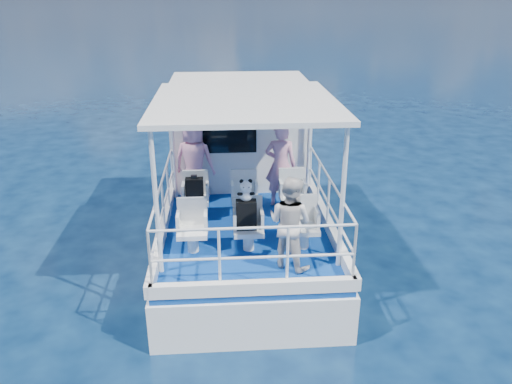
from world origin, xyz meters
TOP-DOWN VIEW (x-y plane):
  - ground at (0.00, 0.00)m, footprint 2000.00×2000.00m
  - hull at (0.00, 1.00)m, footprint 3.00×7.00m
  - deck at (0.00, 1.00)m, footprint 2.90×6.90m
  - cabin at (0.00, 2.30)m, footprint 2.85×2.00m
  - canopy at (0.00, -0.20)m, footprint 3.00×3.20m
  - canopy_posts at (0.00, -0.25)m, footprint 2.77×2.97m
  - railings at (0.00, -0.58)m, footprint 2.84×3.59m
  - seat_port_fwd at (-0.90, 0.20)m, footprint 0.48×0.46m
  - seat_center_fwd at (0.00, 0.20)m, footprint 0.48×0.46m
  - seat_stbd_fwd at (0.90, 0.20)m, footprint 0.48×0.46m
  - seat_port_aft at (-0.90, -1.10)m, footprint 0.48×0.46m
  - seat_center_aft at (0.00, -1.10)m, footprint 0.48×0.46m
  - seat_stbd_aft at (0.90, -1.10)m, footprint 0.48×0.46m
  - passenger_port_fwd at (-0.94, 1.07)m, footprint 0.70×0.58m
  - passenger_stbd_fwd at (0.72, 0.69)m, footprint 0.66×0.50m
  - passenger_stbd_aft at (0.59, -1.65)m, footprint 0.89×0.87m
  - backpack_port at (-0.91, 0.13)m, footprint 0.32×0.18m
  - backpack_center at (-0.03, -1.11)m, footprint 0.32×0.18m
  - compact_camera at (-0.91, 0.12)m, footprint 0.11×0.06m
  - panda at (-0.03, -1.10)m, footprint 0.23×0.19m

SIDE VIEW (x-z plane):
  - ground at x=0.00m, z-range 0.00..0.00m
  - hull at x=0.00m, z-range -0.80..0.80m
  - deck at x=0.00m, z-range 0.80..0.90m
  - seat_port_fwd at x=-0.90m, z-range 0.90..1.28m
  - seat_center_fwd at x=0.00m, z-range 0.90..1.28m
  - seat_stbd_fwd at x=0.90m, z-range 0.90..1.28m
  - seat_port_aft at x=-0.90m, z-range 0.90..1.28m
  - seat_center_aft at x=0.00m, z-range 0.90..1.28m
  - seat_stbd_aft at x=0.90m, z-range 0.90..1.28m
  - railings at x=0.00m, z-range 0.90..1.90m
  - backpack_port at x=-0.91m, z-range 1.28..1.70m
  - backpack_center at x=-0.03m, z-range 1.28..1.76m
  - passenger_stbd_aft at x=0.59m, z-range 0.90..2.35m
  - passenger_port_fwd at x=-0.94m, z-range 0.90..2.53m
  - passenger_stbd_fwd at x=0.72m, z-range 0.90..2.54m
  - compact_camera at x=-0.91m, z-range 1.70..1.76m
  - panda at x=-0.03m, z-range 1.76..2.12m
  - cabin at x=0.00m, z-range 0.90..3.10m
  - canopy_posts at x=0.00m, z-range 0.90..3.10m
  - canopy at x=0.00m, z-range 3.10..3.18m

